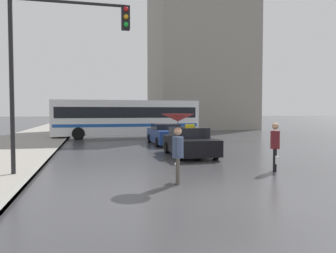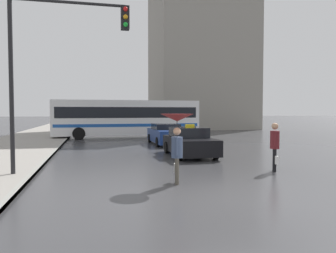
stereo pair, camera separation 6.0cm
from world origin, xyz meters
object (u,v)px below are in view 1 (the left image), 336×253
object	(u,v)px
sedan_red	(166,134)
city_bus	(126,117)
taxi	(190,143)
pedestrian_with_umbrella	(178,129)
pedestrian_man	(275,143)
traffic_light	(59,49)

from	to	relation	value
sedan_red	city_bus	distance (m)	6.45
taxi	pedestrian_with_umbrella	world-z (taller)	pedestrian_with_umbrella
city_bus	pedestrian_with_umbrella	size ratio (longest dim) A/B	5.69
pedestrian_man	traffic_light	xyz separation A→B (m)	(-7.46, 0.89, 3.21)
sedan_red	pedestrian_man	xyz separation A→B (m)	(1.65, -10.58, 0.37)
taxi	traffic_light	bearing A→B (deg)	33.95
taxi	traffic_light	world-z (taller)	traffic_light
sedan_red	traffic_light	distance (m)	11.85
taxi	traffic_light	xyz separation A→B (m)	(-5.67, -3.82, 3.58)
taxi	pedestrian_man	size ratio (longest dim) A/B	2.33
pedestrian_with_umbrella	pedestrian_man	world-z (taller)	pedestrian_with_umbrella
taxi	traffic_light	distance (m)	7.72
taxi	city_bus	size ratio (longest dim) A/B	0.34
sedan_red	traffic_light	world-z (taller)	traffic_light
taxi	pedestrian_man	world-z (taller)	pedestrian_man
sedan_red	city_bus	world-z (taller)	city_bus
taxi	pedestrian_with_umbrella	xyz separation A→B (m)	(-2.17, -5.92, 0.99)
taxi	pedestrian_with_umbrella	bearing A→B (deg)	69.92
sedan_red	pedestrian_man	distance (m)	10.72
taxi	sedan_red	bearing A→B (deg)	-91.38
taxi	pedestrian_man	bearing A→B (deg)	110.82
taxi	sedan_red	xyz separation A→B (m)	(0.14, 5.87, 0.00)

